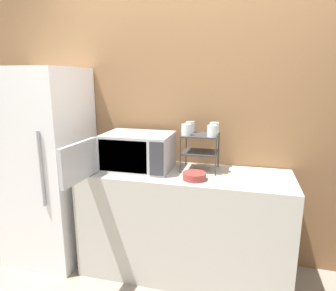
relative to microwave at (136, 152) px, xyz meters
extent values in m
cube|color=olive|center=(0.41, 0.34, 0.27)|extent=(8.00, 0.06, 2.60)
cube|color=#B7B2A8|center=(0.41, 0.00, -0.59)|extent=(1.68, 0.59, 0.88)
cube|color=#ADADB2|center=(0.02, 0.02, 0.00)|extent=(0.55, 0.39, 0.30)
cube|color=#B7B2A8|center=(-0.04, -0.17, 0.00)|extent=(0.40, 0.01, 0.25)
cube|color=#333338|center=(0.23, -0.18, 0.00)|extent=(0.11, 0.01, 0.26)
cube|color=#ADADB2|center=(-0.29, -0.39, 0.00)|extent=(0.06, 0.43, 0.28)
cylinder|color=#333333|center=(0.38, -0.01, 0.00)|extent=(0.01, 0.01, 0.30)
cylinder|color=#333333|center=(0.66, -0.01, 0.00)|extent=(0.01, 0.01, 0.30)
cylinder|color=#333333|center=(0.38, 0.22, 0.00)|extent=(0.01, 0.01, 0.30)
cylinder|color=#333333|center=(0.66, 0.22, 0.00)|extent=(0.01, 0.01, 0.30)
cube|color=#333333|center=(0.52, 0.11, 0.00)|extent=(0.28, 0.24, 0.01)
cube|color=#333333|center=(0.52, 0.11, 0.14)|extent=(0.28, 0.24, 0.01)
cylinder|color=silver|center=(0.42, 0.04, 0.19)|extent=(0.07, 0.07, 0.09)
cylinder|color=silver|center=(0.62, 0.19, 0.19)|extent=(0.07, 0.07, 0.09)
cylinder|color=silver|center=(0.61, 0.04, 0.19)|extent=(0.07, 0.07, 0.09)
cylinder|color=silver|center=(0.42, 0.18, 0.19)|extent=(0.07, 0.07, 0.09)
cylinder|color=maroon|center=(0.51, -0.14, -0.14)|extent=(0.10, 0.10, 0.01)
cylinder|color=maroon|center=(0.51, -0.14, -0.12)|extent=(0.18, 0.18, 0.05)
cube|color=white|center=(-0.83, -0.03, -0.18)|extent=(0.65, 0.65, 1.71)
cylinder|color=#99999E|center=(-0.63, -0.36, -0.09)|extent=(0.02, 0.02, 0.60)
camera|label=1|loc=(0.85, -2.24, 0.60)|focal=32.00mm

